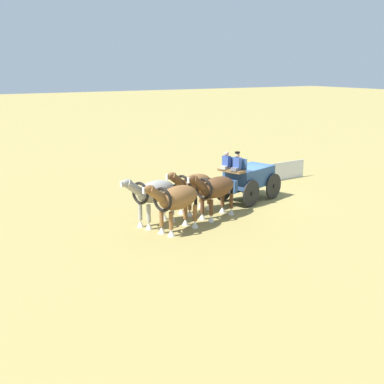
% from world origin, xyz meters
% --- Properties ---
extents(ground_plane, '(220.00, 220.00, 0.00)m').
position_xyz_m(ground_plane, '(0.00, 0.00, 0.00)').
color(ground_plane, '#9E8C4C').
extents(show_wagon, '(5.56, 2.73, 2.75)m').
position_xyz_m(show_wagon, '(0.16, 0.05, 1.21)').
color(show_wagon, '#2D4C7A').
rests_on(show_wagon, ground).
extents(draft_horse_rear_near, '(3.08, 1.55, 2.22)m').
position_xyz_m(draft_horse_rear_near, '(3.22, 1.75, 1.35)').
color(draft_horse_rear_near, brown).
rests_on(draft_horse_rear_near, ground).
extents(draft_horse_rear_off, '(2.97, 1.50, 2.17)m').
position_xyz_m(draft_horse_rear_off, '(3.64, 0.52, 1.31)').
color(draft_horse_rear_off, brown).
rests_on(draft_horse_rear_off, ground).
extents(draft_horse_lead_near, '(3.08, 1.60, 2.26)m').
position_xyz_m(draft_horse_lead_near, '(5.68, 2.57, 1.39)').
color(draft_horse_lead_near, brown).
rests_on(draft_horse_lead_near, ground).
extents(draft_horse_lead_off, '(3.04, 1.55, 2.30)m').
position_xyz_m(draft_horse_lead_off, '(6.10, 1.33, 1.42)').
color(draft_horse_lead_off, '#9E998E').
rests_on(draft_horse_lead_off, ground).
extents(sponsor_banner, '(3.20, 0.24, 1.10)m').
position_xyz_m(sponsor_banner, '(-4.69, -2.69, 0.55)').
color(sponsor_banner, silver).
rests_on(sponsor_banner, ground).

